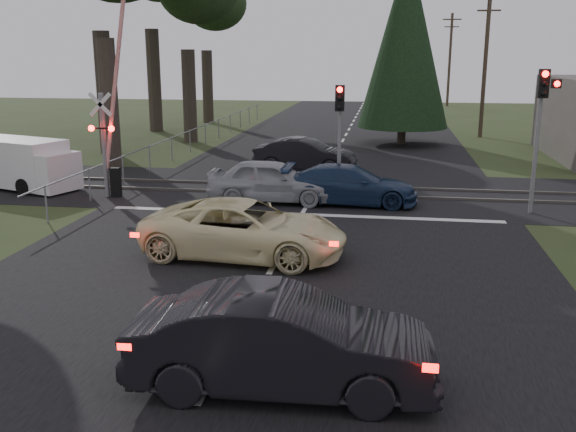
% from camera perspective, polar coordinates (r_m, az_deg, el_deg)
% --- Properties ---
extents(ground, '(120.00, 120.00, 0.00)m').
position_cam_1_polar(ground, '(13.49, -3.46, -8.32)').
color(ground, '#2C3819').
rests_on(ground, ground).
extents(road, '(14.00, 100.00, 0.01)m').
position_cam_1_polar(road, '(22.91, 1.84, 1.22)').
color(road, black).
rests_on(road, ground).
extents(rail_corridor, '(120.00, 8.00, 0.01)m').
position_cam_1_polar(rail_corridor, '(24.85, 2.41, 2.25)').
color(rail_corridor, black).
rests_on(rail_corridor, ground).
extents(stop_line, '(13.00, 0.35, 0.00)m').
position_cam_1_polar(stop_line, '(21.18, 1.24, 0.15)').
color(stop_line, silver).
rests_on(stop_line, ground).
extents(rail_near, '(120.00, 0.12, 0.10)m').
position_cam_1_polar(rail_near, '(24.07, 2.20, 1.96)').
color(rail_near, '#59544C').
rests_on(rail_near, ground).
extents(rail_far, '(120.00, 0.12, 0.10)m').
position_cam_1_polar(rail_far, '(25.62, 2.62, 2.71)').
color(rail_far, '#59544C').
rests_on(rail_far, ground).
extents(crossing_signal, '(1.62, 0.38, 6.96)m').
position_cam_1_polar(crossing_signal, '(24.31, -15.57, 6.38)').
color(crossing_signal, slate).
rests_on(crossing_signal, ground).
extents(traffic_signal_right, '(0.68, 0.48, 4.70)m').
position_cam_1_polar(traffic_signal_right, '(22.25, 21.64, 8.48)').
color(traffic_signal_right, slate).
rests_on(traffic_signal_right, ground).
extents(traffic_signal_center, '(0.32, 0.48, 4.10)m').
position_cam_1_polar(traffic_signal_center, '(23.02, 4.60, 8.31)').
color(traffic_signal_center, slate).
rests_on(traffic_signal_center, ground).
extents(utility_pole_mid, '(1.80, 0.26, 9.00)m').
position_cam_1_polar(utility_pole_mid, '(42.56, 17.14, 13.05)').
color(utility_pole_mid, '#4C3D2D').
rests_on(utility_pole_mid, ground).
extents(utility_pole_far, '(1.80, 0.26, 9.00)m').
position_cam_1_polar(utility_pole_far, '(67.41, 14.19, 13.46)').
color(utility_pole_far, '#4C3D2D').
rests_on(utility_pole_far, ground).
extents(conifer_tree, '(5.20, 5.20, 11.00)m').
position_cam_1_polar(conifer_tree, '(38.18, 10.42, 15.26)').
color(conifer_tree, '#473D33').
rests_on(conifer_tree, ground).
extents(fence_left, '(0.10, 36.00, 1.20)m').
position_cam_1_polar(fence_left, '(36.58, -7.97, 5.99)').
color(fence_left, slate).
rests_on(fence_left, ground).
extents(cream_coupe, '(5.50, 2.89, 1.48)m').
position_cam_1_polar(cream_coupe, '(16.67, -3.87, -1.20)').
color(cream_coupe, '#F7ECB1').
rests_on(cream_coupe, ground).
extents(dark_hatchback, '(4.86, 1.87, 1.58)m').
position_cam_1_polar(dark_hatchback, '(10.20, -0.51, -11.19)').
color(dark_hatchback, black).
rests_on(dark_hatchback, ground).
extents(silver_car, '(4.53, 1.86, 1.54)m').
position_cam_1_polar(silver_car, '(22.88, -1.50, 3.15)').
color(silver_car, '#9B9FA3').
rests_on(silver_car, ground).
extents(blue_sedan, '(4.74, 1.96, 1.37)m').
position_cam_1_polar(blue_sedan, '(22.67, 5.54, 2.77)').
color(blue_sedan, '#172947').
rests_on(blue_sedan, ground).
extents(dark_car_far, '(4.66, 2.04, 1.49)m').
position_cam_1_polar(dark_car_far, '(28.86, 1.52, 5.43)').
color(dark_car_far, black).
rests_on(dark_car_far, ground).
extents(white_van, '(5.26, 3.28, 1.94)m').
position_cam_1_polar(white_van, '(27.26, -22.65, 4.31)').
color(white_van, white).
rests_on(white_van, ground).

